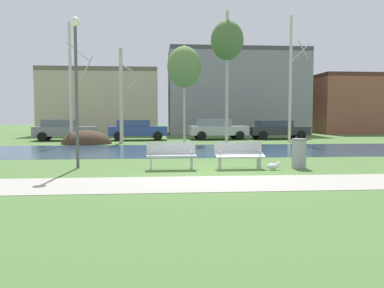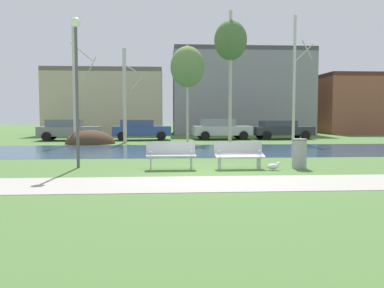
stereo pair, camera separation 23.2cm
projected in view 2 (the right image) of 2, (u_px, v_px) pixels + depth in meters
name	position (u px, v px, depth m)	size (l,w,h in m)	color
ground_plane	(189.00, 147.00, 22.03)	(120.00, 120.00, 0.00)	#476B33
paved_path_strip	(216.00, 183.00, 10.19)	(60.00, 2.39, 0.01)	#9E998E
river_band	(191.00, 150.00, 20.05)	(80.00, 7.57, 0.01)	#284256
soil_mound	(90.00, 144.00, 24.71)	(3.06, 2.55, 1.71)	#423021
bench_left	(171.00, 155.00, 12.87)	(1.61, 0.59, 0.87)	#B2B5B7
bench_right	(239.00, 154.00, 13.02)	(1.61, 0.59, 0.87)	#B2B5B7
trash_bin	(299.00, 153.00, 13.12)	(0.50, 0.50, 0.98)	gray
seagull	(274.00, 166.00, 12.70)	(0.48, 0.18, 0.27)	white
streetlamp	(76.00, 67.00, 13.07)	(0.32, 0.32, 4.94)	#4C4C51
birch_far_left	(75.00, 82.00, 24.39)	(1.50, 2.55, 7.42)	beige
birch_left	(125.00, 95.00, 25.42)	(1.46, 2.18, 6.01)	beige
birch_center_left	(187.00, 67.00, 24.84)	(2.12, 2.12, 6.14)	#BCB7A8
birch_center	(231.00, 41.00, 25.44)	(2.10, 2.10, 8.42)	#BCB7A8
birch_center_right	(295.00, 78.00, 26.01)	(1.33, 2.34, 8.23)	beige
parked_van_nearest_grey	(69.00, 129.00, 28.11)	(4.33, 2.26, 1.48)	slate
parked_sedan_second_blue	(141.00, 129.00, 28.54)	(4.21, 2.13, 1.45)	#2D4793
parked_hatch_third_silver	(221.00, 129.00, 29.27)	(4.34, 2.19, 1.50)	#B2B5BC
parked_wagon_fourth_dark	(281.00, 129.00, 29.60)	(4.52, 2.17, 1.39)	#282B30
building_beige_block	(107.00, 102.00, 38.36)	(10.62, 7.05, 6.05)	#BCAD8E
building_grey_warehouse	(240.00, 93.00, 38.82)	(12.92, 7.03, 7.97)	gray
building_brick_low	(383.00, 104.00, 40.53)	(13.56, 7.08, 5.82)	brown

